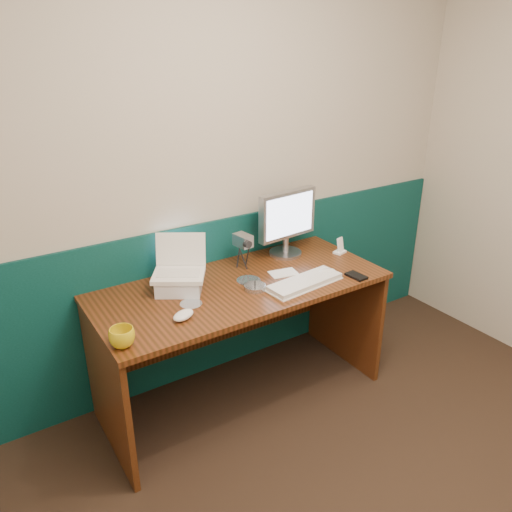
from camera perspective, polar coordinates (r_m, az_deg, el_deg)
back_wall at (r=2.89m, az=-3.96°, el=9.01°), size 3.50×0.04×2.50m
wainscot at (r=3.15m, az=-3.48°, el=-4.39°), size 3.48×0.02×1.00m
desk at (r=2.90m, az=-1.63°, el=-9.86°), size 1.60×0.70×0.75m
laptop_riser at (r=2.65m, az=-8.76°, el=-3.17°), size 0.30×0.29×0.08m
laptop at (r=2.59m, az=-8.96°, el=-0.19°), size 0.33×0.31×0.22m
monitor at (r=3.02m, az=3.46°, el=3.74°), size 0.41×0.15×0.40m
keyboard at (r=2.71m, az=5.59°, el=-3.06°), size 0.44×0.19×0.02m
mouse_right at (r=2.83m, az=8.05°, el=-1.85°), size 0.12×0.09×0.04m
mouse_left at (r=2.40m, az=-8.30°, el=-6.71°), size 0.14×0.11×0.04m
mug at (r=2.24m, az=-15.06°, el=-8.97°), size 0.12×0.12×0.09m
camcorder at (r=2.87m, az=-1.49°, el=0.38°), size 0.10×0.13×0.18m
cd_spindle at (r=2.65m, az=-0.11°, el=-3.59°), size 0.12×0.12×0.02m
cd_loose_a at (r=2.53m, az=-7.43°, el=-5.41°), size 0.11×0.11×0.00m
cd_loose_b at (r=2.75m, az=-0.86°, el=-2.77°), size 0.13×0.13×0.00m
pen at (r=2.88m, az=7.22°, el=-1.67°), size 0.13×0.01×0.01m
papers at (r=2.83m, az=3.15°, el=-1.97°), size 0.17×0.13×0.00m
dock at (r=3.14m, az=9.55°, el=0.46°), size 0.08×0.07×0.01m
music_player at (r=3.12m, az=9.61°, el=1.31°), size 0.05×0.04×0.09m
pda at (r=2.84m, az=11.39°, el=-2.25°), size 0.08×0.12×0.01m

